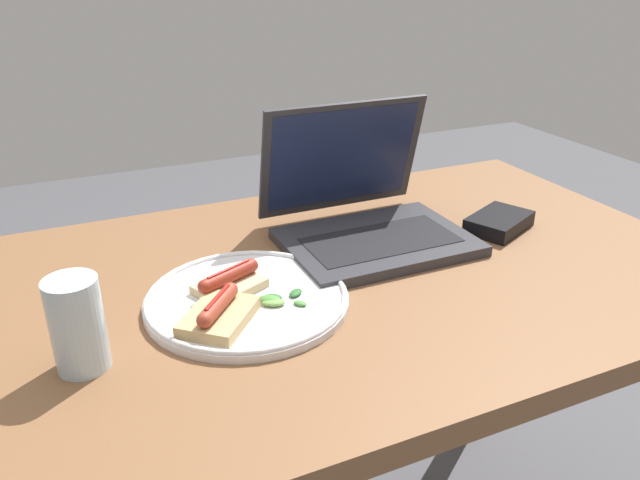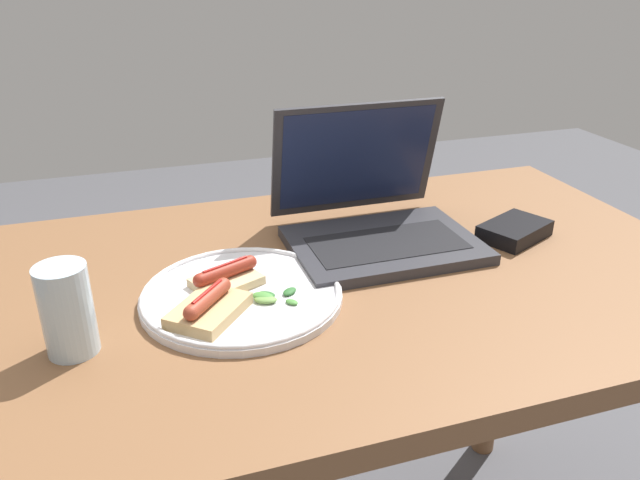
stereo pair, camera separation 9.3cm
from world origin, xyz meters
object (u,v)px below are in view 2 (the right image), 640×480
object	(u,v)px
laptop	(375,218)
drinking_glass	(67,310)
plate	(242,294)
external_drive	(514,231)

from	to	relation	value
laptop	drinking_glass	distance (m)	0.52
laptop	drinking_glass	world-z (taller)	laptop
plate	drinking_glass	world-z (taller)	drinking_glass
external_drive	laptop	bearing A→B (deg)	139.87
laptop	external_drive	size ratio (longest dim) A/B	2.13
drinking_glass	external_drive	world-z (taller)	drinking_glass
laptop	plate	size ratio (longest dim) A/B	1.07
external_drive	plate	bearing A→B (deg)	162.65
laptop	external_drive	xyz separation A→B (m)	(0.24, -0.07, -0.03)
plate	drinking_glass	distance (m)	0.24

